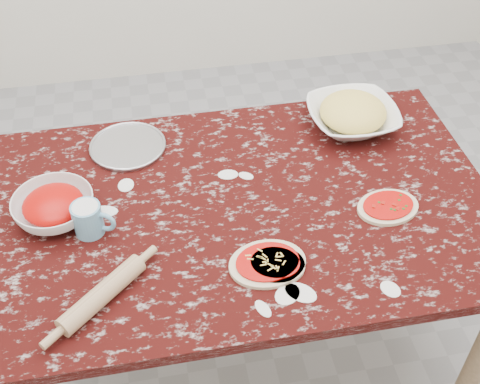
% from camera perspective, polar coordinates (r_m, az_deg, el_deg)
% --- Properties ---
extents(ground, '(4.00, 4.00, 0.00)m').
position_cam_1_polar(ground, '(2.49, -0.00, -13.50)').
color(ground, gray).
extents(worktable, '(1.60, 1.00, 0.75)m').
position_cam_1_polar(worktable, '(1.97, -0.00, -2.82)').
color(worktable, black).
rests_on(worktable, ground).
extents(pizza_tray, '(0.31, 0.31, 0.01)m').
position_cam_1_polar(pizza_tray, '(2.15, -10.39, 4.17)').
color(pizza_tray, '#B2B2B7').
rests_on(pizza_tray, worktable).
extents(sauce_bowl, '(0.28, 0.28, 0.08)m').
position_cam_1_polar(sauce_bowl, '(1.93, -16.91, -1.43)').
color(sauce_bowl, white).
rests_on(sauce_bowl, worktable).
extents(cheese_bowl, '(0.32, 0.32, 0.08)m').
position_cam_1_polar(cheese_bowl, '(2.23, 10.40, 6.87)').
color(cheese_bowl, white).
rests_on(cheese_bowl, worktable).
extents(flour_mug, '(0.13, 0.09, 0.10)m').
position_cam_1_polar(flour_mug, '(1.84, -13.87, -2.45)').
color(flour_mug, '#68A5C5').
rests_on(flour_mug, worktable).
extents(pizza_left, '(0.24, 0.19, 0.02)m').
position_cam_1_polar(pizza_left, '(1.74, 2.57, -6.65)').
color(pizza_left, beige).
rests_on(pizza_left, worktable).
extents(pizza_mid, '(0.20, 0.18, 0.02)m').
position_cam_1_polar(pizza_mid, '(1.74, 3.29, -6.74)').
color(pizza_mid, beige).
rests_on(pizza_mid, worktable).
extents(pizza_right, '(0.22, 0.18, 0.02)m').
position_cam_1_polar(pizza_right, '(1.94, 13.58, -1.35)').
color(pizza_right, beige).
rests_on(pizza_right, worktable).
extents(rolling_pin, '(0.24, 0.23, 0.06)m').
position_cam_1_polar(rolling_pin, '(1.68, -12.69, -9.25)').
color(rolling_pin, tan).
rests_on(rolling_pin, worktable).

